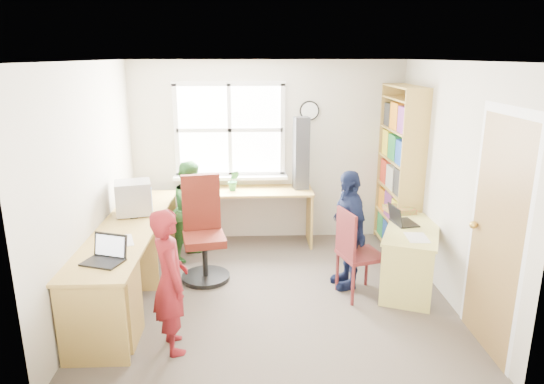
# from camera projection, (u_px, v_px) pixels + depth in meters

# --- Properties ---
(room) EXTENTS (3.64, 3.44, 2.44)m
(room) POSITION_uv_depth(u_px,v_px,m) (274.00, 180.00, 4.95)
(room) COLOR #4D443C
(room) RESTS_ON ground
(l_desk) EXTENTS (2.38, 2.95, 0.75)m
(l_desk) POSITION_uv_depth(u_px,v_px,m) (141.00, 267.00, 4.74)
(l_desk) COLOR tan
(l_desk) RESTS_ON ground
(right_desk) EXTENTS (0.93, 1.28, 0.67)m
(right_desk) POSITION_uv_depth(u_px,v_px,m) (412.00, 244.00, 5.22)
(right_desk) COLOR #E8DF74
(right_desk) RESTS_ON ground
(bookshelf) EXTENTS (0.30, 1.02, 2.10)m
(bookshelf) POSITION_uv_depth(u_px,v_px,m) (399.00, 174.00, 6.12)
(bookshelf) COLOR tan
(bookshelf) RESTS_ON ground
(swivel_chair) EXTENTS (0.64, 0.64, 1.17)m
(swivel_chair) POSITION_uv_depth(u_px,v_px,m) (203.00, 235.00, 5.44)
(swivel_chair) COLOR black
(swivel_chair) RESTS_ON ground
(wooden_chair) EXTENTS (0.51, 0.51, 0.95)m
(wooden_chair) POSITION_uv_depth(u_px,v_px,m) (355.00, 250.00, 4.99)
(wooden_chair) COLOR maroon
(wooden_chair) RESTS_ON ground
(crt_monitor) EXTENTS (0.45, 0.42, 0.37)m
(crt_monitor) POSITION_uv_depth(u_px,v_px,m) (133.00, 198.00, 5.32)
(crt_monitor) COLOR #969599
(crt_monitor) RESTS_ON l_desk
(laptop_left) EXTENTS (0.39, 0.36, 0.22)m
(laptop_left) POSITION_uv_depth(u_px,v_px,m) (106.00, 255.00, 4.14)
(laptop_left) COLOR black
(laptop_left) RESTS_ON l_desk
(laptop_right) EXTENTS (0.30, 0.34, 0.21)m
(laptop_right) POSITION_uv_depth(u_px,v_px,m) (401.00, 220.00, 5.30)
(laptop_right) COLOR black
(laptop_right) RESTS_ON right_desk
(speaker_a) EXTENTS (0.10, 0.10, 0.18)m
(speaker_a) POSITION_uv_depth(u_px,v_px,m) (134.00, 210.00, 5.24)
(speaker_a) COLOR black
(speaker_a) RESTS_ON l_desk
(speaker_b) EXTENTS (0.12, 0.12, 0.19)m
(speaker_b) POSITION_uv_depth(u_px,v_px,m) (145.00, 195.00, 5.77)
(speaker_b) COLOR black
(speaker_b) RESTS_ON l_desk
(cd_tower) EXTENTS (0.21, 0.20, 0.94)m
(cd_tower) POSITION_uv_depth(u_px,v_px,m) (301.00, 153.00, 6.29)
(cd_tower) COLOR black
(cd_tower) RESTS_ON l_desk
(game_box) EXTENTS (0.34, 0.34, 0.06)m
(game_box) POSITION_uv_depth(u_px,v_px,m) (399.00, 209.00, 5.71)
(game_box) COLOR red
(game_box) RESTS_ON right_desk
(paper_a) EXTENTS (0.32, 0.38, 0.00)m
(paper_a) POSITION_uv_depth(u_px,v_px,m) (120.00, 241.00, 4.59)
(paper_a) COLOR silver
(paper_a) RESTS_ON l_desk
(paper_b) EXTENTS (0.23, 0.31, 0.00)m
(paper_b) POSITION_uv_depth(u_px,v_px,m) (417.00, 238.00, 4.90)
(paper_b) COLOR silver
(paper_b) RESTS_ON right_desk
(potted_plant) EXTENTS (0.15, 0.13, 0.27)m
(potted_plant) POSITION_uv_depth(u_px,v_px,m) (234.00, 181.00, 6.27)
(potted_plant) COLOR #2D723C
(potted_plant) RESTS_ON l_desk
(person_red) EXTENTS (0.45, 0.54, 1.26)m
(person_red) POSITION_uv_depth(u_px,v_px,m) (170.00, 281.00, 4.05)
(person_red) COLOR maroon
(person_red) RESTS_ON ground
(person_green) EXTENTS (0.70, 0.75, 1.23)m
(person_green) POSITION_uv_depth(u_px,v_px,m) (193.00, 210.00, 5.97)
(person_green) COLOR #2B6A2A
(person_green) RESTS_ON ground
(person_navy) EXTENTS (0.45, 0.81, 1.30)m
(person_navy) POSITION_uv_depth(u_px,v_px,m) (348.00, 229.00, 5.19)
(person_navy) COLOR #141C3E
(person_navy) RESTS_ON ground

